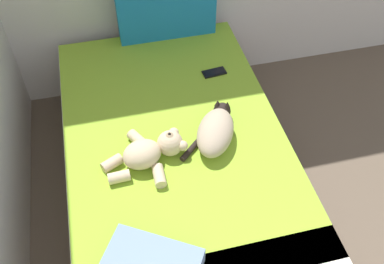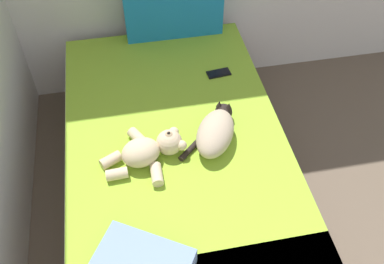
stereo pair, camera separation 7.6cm
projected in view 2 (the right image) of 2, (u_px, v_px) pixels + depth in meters
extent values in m
cube|color=brown|center=(177.00, 177.00, 2.69)|extent=(1.25, 2.09, 0.31)
cube|color=white|center=(176.00, 151.00, 2.50)|extent=(1.21, 2.02, 0.21)
cube|color=#8CB72D|center=(174.00, 129.00, 2.45)|extent=(1.20, 1.88, 0.02)
cube|color=#1972AD|center=(173.00, 1.00, 2.86)|extent=(0.66, 0.13, 0.51)
ellipsoid|color=tan|center=(215.00, 133.00, 2.32)|extent=(0.33, 0.39, 0.15)
sphere|color=black|center=(223.00, 112.00, 2.46)|extent=(0.10, 0.10, 0.10)
cone|color=black|center=(219.00, 104.00, 2.42)|extent=(0.04, 0.04, 0.04)
cone|color=black|center=(229.00, 106.00, 2.41)|extent=(0.04, 0.04, 0.04)
cylinder|color=black|center=(190.00, 150.00, 2.32)|extent=(0.14, 0.13, 0.03)
ellipsoid|color=black|center=(226.00, 129.00, 2.41)|extent=(0.10, 0.11, 0.04)
ellipsoid|color=beige|center=(141.00, 152.00, 2.24)|extent=(0.24, 0.21, 0.14)
sphere|color=beige|center=(169.00, 142.00, 2.28)|extent=(0.14, 0.14, 0.14)
sphere|color=tan|center=(169.00, 136.00, 2.25)|extent=(0.06, 0.06, 0.06)
sphere|color=black|center=(169.00, 133.00, 2.23)|extent=(0.02, 0.02, 0.02)
sphere|color=beige|center=(174.00, 132.00, 2.32)|extent=(0.06, 0.06, 0.06)
sphere|color=beige|center=(182.00, 145.00, 2.26)|extent=(0.06, 0.06, 0.06)
cylinder|color=beige|center=(138.00, 138.00, 2.36)|extent=(0.11, 0.13, 0.06)
cylinder|color=beige|center=(111.00, 160.00, 2.25)|extent=(0.13, 0.10, 0.06)
cylinder|color=beige|center=(157.00, 174.00, 2.19)|extent=(0.06, 0.12, 0.06)
cylinder|color=beige|center=(117.00, 174.00, 2.19)|extent=(0.11, 0.06, 0.06)
cube|color=black|center=(219.00, 73.00, 2.76)|extent=(0.15, 0.09, 0.01)
cube|color=black|center=(219.00, 73.00, 2.75)|extent=(0.14, 0.07, 0.00)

